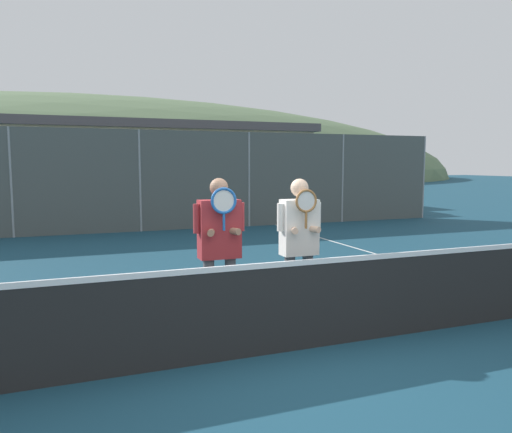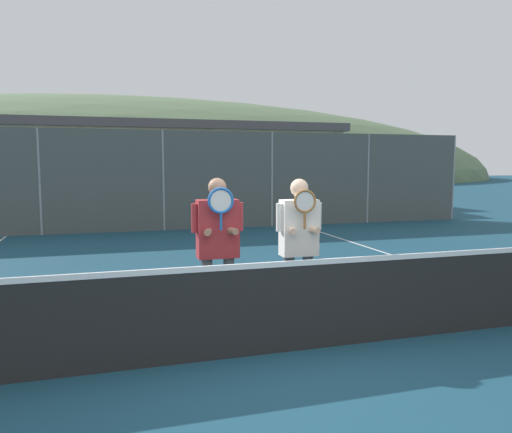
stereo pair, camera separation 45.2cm
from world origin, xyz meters
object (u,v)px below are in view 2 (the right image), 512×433
(player_leftmost, at_px, (218,240))
(car_left_of_center, at_px, (112,194))
(player_center_left, at_px, (299,239))
(car_center, at_px, (254,193))
(car_right_of_center, at_px, (377,190))

(player_leftmost, distance_m, car_left_of_center, 11.79)
(player_center_left, bearing_deg, car_left_of_center, 99.70)
(player_leftmost, bearing_deg, player_center_left, -6.53)
(player_center_left, xyz_separation_m, car_left_of_center, (-2.03, 11.86, -0.13))
(car_left_of_center, bearing_deg, player_leftmost, -84.85)
(player_leftmost, distance_m, car_center, 12.32)
(player_center_left, distance_m, car_center, 12.15)
(player_leftmost, bearing_deg, car_center, 71.51)
(car_center, xyz_separation_m, car_right_of_center, (5.00, -0.01, 0.05))
(car_left_of_center, relative_size, car_right_of_center, 0.98)
(player_leftmost, distance_m, car_right_of_center, 14.68)
(player_center_left, distance_m, car_left_of_center, 12.03)
(player_leftmost, relative_size, player_center_left, 1.01)
(car_left_of_center, height_order, car_right_of_center, car_left_of_center)
(car_left_of_center, bearing_deg, player_center_left, -80.30)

